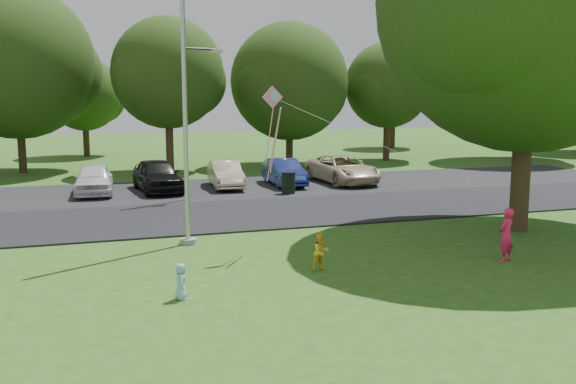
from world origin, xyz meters
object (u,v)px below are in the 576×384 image
object	(u,v)px
woman	(506,235)
child_blue	(181,282)
street_lamp	(191,108)
child_yellow	(321,252)
trash_can	(288,183)
kite	(278,115)
big_tree	(530,6)
flagpole	(185,105)

from	to	relation	value
woman	child_blue	size ratio (longest dim) A/B	1.79
street_lamp	woman	size ratio (longest dim) A/B	4.42
child_yellow	woman	bearing A→B (deg)	-24.93
trash_can	kite	size ratio (longest dim) A/B	0.17
street_lamp	trash_can	size ratio (longest dim) A/B	6.40
big_tree	trash_can	bearing A→B (deg)	116.76
big_tree	woman	size ratio (longest dim) A/B	8.41
flagpole	street_lamp	world-z (taller)	flagpole
child_yellow	child_blue	xyz separation A→B (m)	(-3.77, -1.20, -0.09)
street_lamp	woman	distance (m)	14.31
child_yellow	child_blue	bearing A→B (deg)	-179.48
child_yellow	kite	size ratio (longest dim) A/B	0.17
big_tree	woman	distance (m)	7.71
street_lamp	big_tree	xyz separation A→B (m)	(9.17, -9.29, 3.31)
big_tree	kite	xyz separation A→B (m)	(-8.33, -0.23, -3.27)
child_yellow	trash_can	bearing A→B (deg)	58.62
flagpole	trash_can	size ratio (longest dim) A/B	9.89
child_blue	trash_can	bearing A→B (deg)	-24.60
trash_can	child_yellow	distance (m)	12.38
trash_can	flagpole	bearing A→B (deg)	-126.00
street_lamp	kite	size ratio (longest dim) A/B	1.08
child_blue	child_yellow	bearing A→B (deg)	-69.63
street_lamp	child_blue	bearing A→B (deg)	-118.76
flagpole	big_tree	distance (m)	11.17
trash_can	child_blue	world-z (taller)	trash_can
child_yellow	kite	world-z (taller)	kite
child_yellow	street_lamp	bearing A→B (deg)	79.17
woman	kite	size ratio (longest dim) A/B	0.24
woman	child_yellow	size ratio (longest dim) A/B	1.48
trash_can	big_tree	size ratio (longest dim) A/B	0.08
kite	trash_can	bearing A→B (deg)	62.38
flagpole	child_yellow	world-z (taller)	flagpole
flagpole	trash_can	distance (m)	10.54
flagpole	child_blue	xyz separation A→B (m)	(-1.01, -5.20, -3.76)
big_tree	child_blue	distance (m)	13.96
street_lamp	trash_can	xyz separation A→B (m)	(4.34, 0.28, -3.38)
woman	child_blue	bearing A→B (deg)	-20.34
big_tree	kite	world-z (taller)	big_tree
trash_can	woman	bearing A→B (deg)	-80.96
woman	child_blue	world-z (taller)	woman
big_tree	child_blue	bearing A→B (deg)	-162.65
woman	child_yellow	distance (m)	5.12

